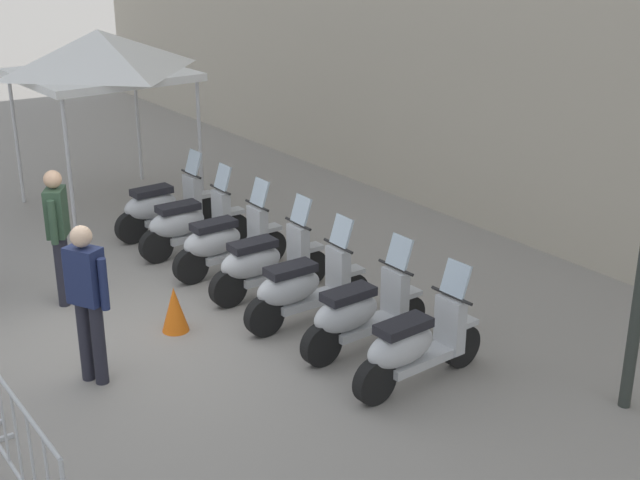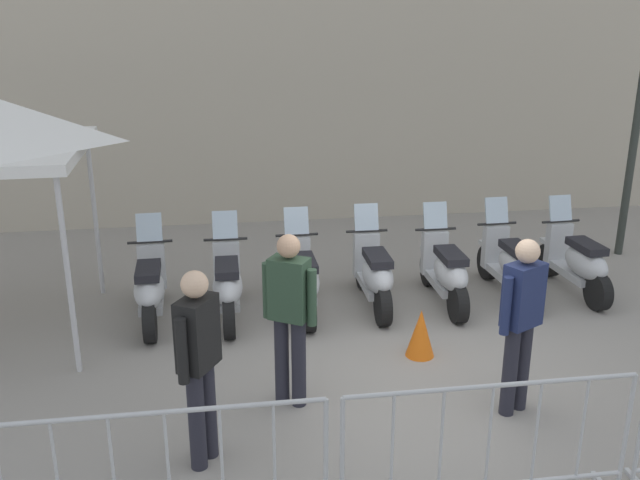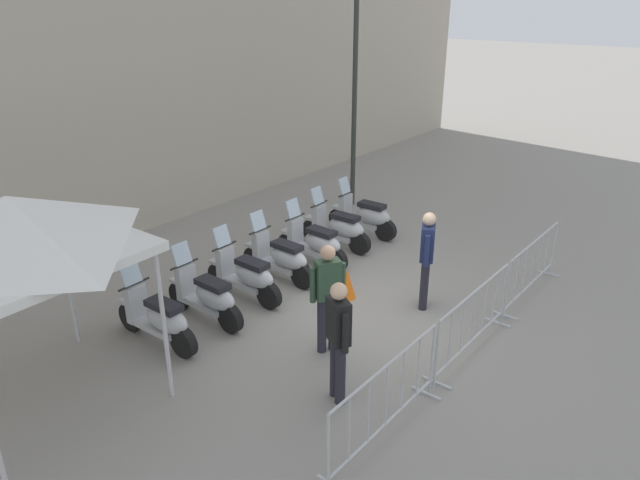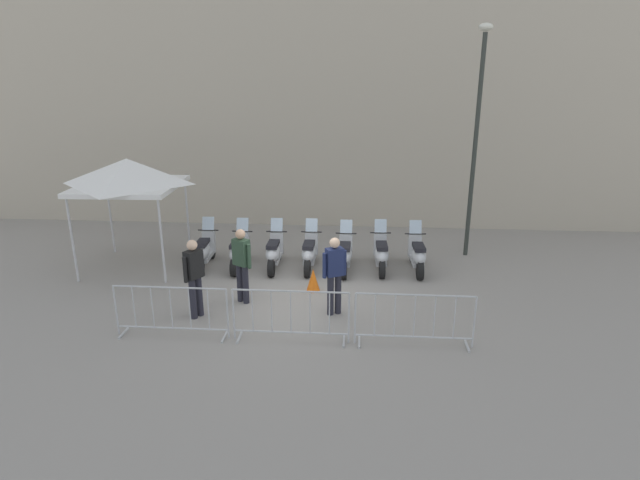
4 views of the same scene
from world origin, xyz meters
name	(u,v)px [view 4 (image 4 of 4)]	position (x,y,z in m)	size (l,w,h in m)	color
ground_plane	(302,300)	(0.00, 0.00, 0.00)	(120.00, 120.00, 0.00)	gray
building_facade	(324,47)	(0.25, 7.27, 5.74)	(28.00, 2.40, 11.48)	#B2A893
motorcycle_0	(205,251)	(-2.73, 2.01, 0.45)	(0.56, 1.72, 1.24)	black
motorcycle_1	(239,252)	(-1.81, 1.94, 0.45)	(0.56, 1.72, 1.24)	black
motorcycle_2	(274,253)	(-0.87, 1.96, 0.45)	(0.56, 1.72, 1.24)	black
motorcycle_3	(310,253)	(0.07, 1.96, 0.45)	(0.56, 1.72, 1.24)	black
motorcycle_4	(345,255)	(1.00, 1.87, 0.45)	(0.56, 1.72, 1.24)	black
motorcycle_5	(381,254)	(1.94, 1.96, 0.45)	(0.56, 1.72, 1.24)	black
motorcycle_6	(417,255)	(2.87, 1.90, 0.45)	(0.56, 1.72, 1.24)	black
barrier_segment_0	(171,312)	(-2.42, -1.81, 0.53)	(2.27, 0.51, 1.07)	#B2B5B7
barrier_segment_1	(291,316)	(-0.06, -1.89, 0.53)	(2.27, 0.51, 1.07)	#B2B5B7
barrier_segment_2	(414,320)	(2.29, -1.97, 0.53)	(2.27, 0.51, 1.07)	#B2B5B7
street_lamp	(477,123)	(4.45, 3.30, 3.69)	(0.36, 0.36, 6.16)	#2D332D
officer_near_row_end	(194,274)	(-2.17, -0.93, 0.98)	(0.38, 0.48, 1.73)	#23232D
officer_mid_plaza	(242,261)	(-1.32, -0.14, 0.98)	(0.47, 0.38, 1.73)	#23232D
officer_by_barriers	(334,272)	(0.76, -0.67, 0.98)	(0.51, 0.35, 1.73)	#23232D
canopy_tent	(128,174)	(-4.56, 2.00, 2.52)	(2.46, 2.46, 2.91)	silver
traffic_cone	(313,280)	(0.23, 0.57, 0.28)	(0.32, 0.32, 0.55)	orange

